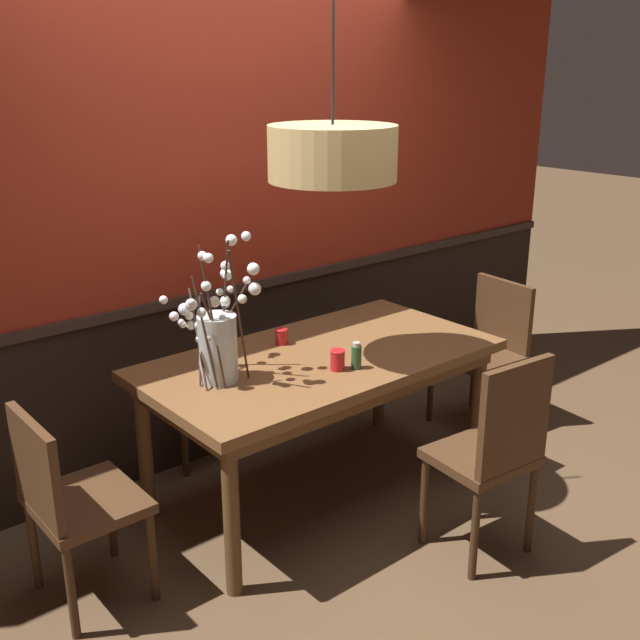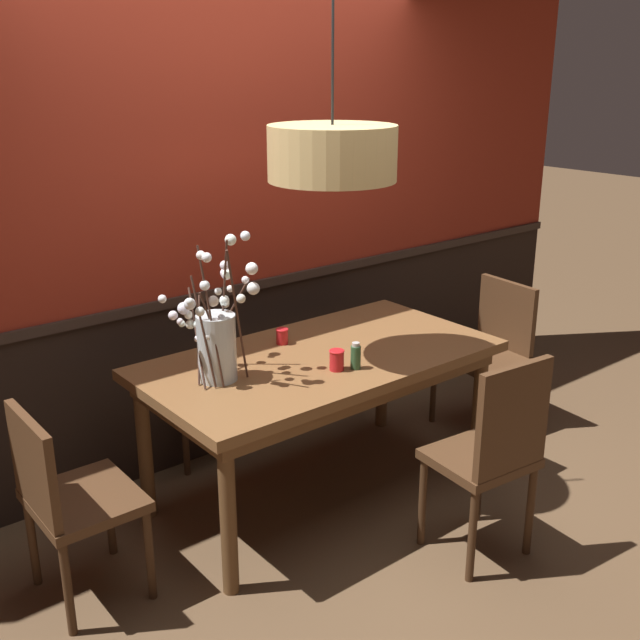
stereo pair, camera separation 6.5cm
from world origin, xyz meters
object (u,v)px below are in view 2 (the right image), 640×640
Objects in this scene: candle_holder_nearer_edge at (282,336)px; chair_near_side_right at (493,449)px; candle_holder_nearer_center at (337,360)px; condiment_bottle at (356,356)px; chair_far_side_right at (264,338)px; chair_far_side_left at (187,367)px; pendant_lamp at (332,153)px; chair_head_east_end at (490,346)px; chair_head_west_end at (67,494)px; vase_with_blossoms at (216,339)px; dining_table at (320,371)px.

chair_near_side_right is at bearing -75.47° from candle_holder_nearer_edge.
condiment_bottle reaches higher than candle_holder_nearer_center.
chair_far_side_right is 0.79m from candle_holder_nearer_edge.
chair_far_side_left is 1.57m from pendant_lamp.
candle_holder_nearer_edge is at bearing 169.36° from chair_head_east_end.
chair_head_east_end is 9.05× the size of candle_holder_nearer_center.
candle_holder_nearer_edge is 0.62× the size of condiment_bottle.
pendant_lamp is at bearing -3.39° from chair_head_west_end.
chair_near_side_right reaches higher than chair_far_side_right.
candle_holder_nearer_center is (0.21, -1.05, 0.31)m from chair_far_side_left.
vase_with_blossoms reaches higher than candle_holder_nearer_center.
chair_far_side_left reaches higher than candle_holder_nearer_center.
chair_near_side_right is 7.50× the size of condiment_bottle.
chair_far_side_left reaches higher than candle_holder_nearer_edge.
vase_with_blossoms reaches higher than condiment_bottle.
pendant_lamp reaches higher than dining_table.
chair_near_side_right is at bearing -66.25° from candle_holder_nearer_center.
chair_near_side_right reaches higher than dining_table.
candle_holder_nearer_center reaches higher than dining_table.
chair_near_side_right reaches higher than chair_head_west_end.
chair_near_side_right is at bearing -140.61° from chair_head_east_end.
chair_far_side_left is 1.11m from candle_holder_nearer_center.
chair_near_side_right is 12.02× the size of candle_holder_nearer_edge.
chair_head_east_end is 1.35m from condiment_bottle.
condiment_bottle is at bearing -81.84° from candle_holder_nearer_edge.
vase_with_blossoms is 8.21× the size of candle_holder_nearer_edge.
vase_with_blossoms reaches higher than chair_head_west_end.
chair_far_side_left is 11.23× the size of candle_holder_nearer_edge.
vase_with_blossoms reaches higher than chair_head_east_end.
chair_near_side_right is 1.47m from pendant_lamp.
vase_with_blossoms is (-0.55, 0.05, 0.28)m from dining_table.
candle_holder_nearer_center is at bearing -172.26° from chair_head_east_end.
vase_with_blossoms is 0.68× the size of pendant_lamp.
candle_holder_nearer_edge is 0.08× the size of pendant_lamp.
chair_near_side_right is 0.74m from condiment_bottle.
chair_head_west_end is 1.31m from candle_holder_nearer_edge.
condiment_bottle is (0.07, -0.48, 0.02)m from candle_holder_nearer_edge.
candle_holder_nearer_edge is (1.25, 0.24, 0.32)m from chair_head_west_end.
chair_far_side_right is 0.57m from chair_far_side_left.
chair_far_side_right reaches higher than dining_table.
vase_with_blossoms is (0.76, 0.05, 0.47)m from chair_head_west_end.
chair_far_side_right reaches higher than condiment_bottle.
chair_head_east_end reaches higher than candle_holder_nearer_center.
chair_near_side_right is 1.30m from vase_with_blossoms.
dining_table is 1.32m from chair_head_east_end.
candle_holder_nearer_edge is (0.22, -0.61, 0.30)m from chair_far_side_left.
chair_far_side_right reaches higher than chair_head_east_end.
chair_far_side_right is 1.19m from candle_holder_nearer_center.
chair_far_side_left is (1.03, 0.85, 0.02)m from chair_head_west_end.
condiment_bottle is at bearing -27.83° from vase_with_blossoms.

